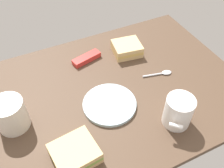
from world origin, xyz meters
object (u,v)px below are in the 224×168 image
at_px(sandwich_side, 75,153).
at_px(spoon, 162,73).
at_px(snack_bar, 87,58).
at_px(coffee_mug_milky, 178,111).
at_px(plate_of_food, 110,104).
at_px(sandwich_main, 127,49).
at_px(coffee_mug_black, 10,114).

relative_size(sandwich_side, spoon, 1.17).
xyz_separation_m(spoon, snack_bar, (0.22, -0.19, 0.01)).
bearing_deg(sandwich_side, spoon, -156.21).
relative_size(coffee_mug_milky, sandwich_side, 0.78).
relative_size(plate_of_food, spoon, 1.57).
xyz_separation_m(sandwich_main, sandwich_side, (0.34, 0.34, 0.00)).
height_order(coffee_mug_black, snack_bar, coffee_mug_black).
bearing_deg(sandwich_main, snack_bar, -9.69).
bearing_deg(sandwich_side, coffee_mug_milky, 176.51).
xyz_separation_m(plate_of_food, coffee_mug_milky, (-0.15, 0.14, 0.05)).
height_order(spoon, snack_bar, snack_bar).
xyz_separation_m(coffee_mug_milky, sandwich_main, (-0.02, -0.35, -0.03)).
distance_m(plate_of_food, coffee_mug_black, 0.30).
xyz_separation_m(coffee_mug_milky, spoon, (-0.08, -0.19, -0.05)).
distance_m(coffee_mug_milky, spoon, 0.21).
xyz_separation_m(coffee_mug_black, sandwich_main, (-0.46, -0.15, -0.03)).
bearing_deg(snack_bar, sandwich_main, 156.66).
bearing_deg(spoon, plate_of_food, 12.03).
relative_size(sandwich_main, snack_bar, 1.04).
bearing_deg(coffee_mug_milky, coffee_mug_black, -24.20).
relative_size(plate_of_food, coffee_mug_black, 1.47).
xyz_separation_m(coffee_mug_milky, sandwich_side, (0.32, -0.02, -0.03)).
height_order(plate_of_food, spoon, plate_of_food).
xyz_separation_m(coffee_mug_black, spoon, (-0.52, 0.01, -0.05)).
relative_size(plate_of_food, sandwich_side, 1.35).
distance_m(coffee_mug_milky, snack_bar, 0.41).
bearing_deg(snack_bar, plate_of_food, 72.73).
bearing_deg(coffee_mug_black, sandwich_side, 125.43).
xyz_separation_m(plate_of_food, spoon, (-0.23, -0.05, -0.00)).
bearing_deg(spoon, sandwich_main, -70.08).
bearing_deg(coffee_mug_milky, plate_of_food, -42.80).
bearing_deg(snack_bar, coffee_mug_milky, 96.47).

